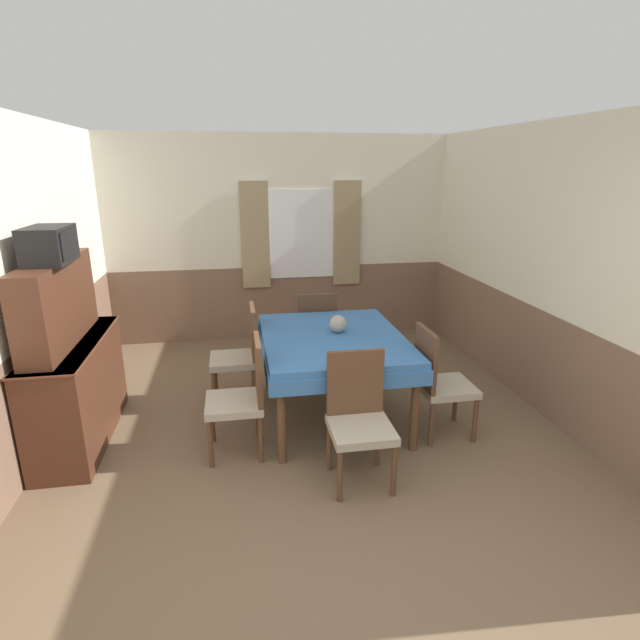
{
  "coord_description": "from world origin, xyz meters",
  "views": [
    {
      "loc": [
        -0.59,
        -1.85,
        2.21
      ],
      "look_at": [
        0.12,
        2.22,
        0.93
      ],
      "focal_mm": 28.0,
      "sensor_mm": 36.0,
      "label": 1
    }
  ],
  "objects_px": {
    "sideboard": "(72,368)",
    "vase": "(338,324)",
    "chair_left_far": "(241,352)",
    "chair_right_near": "(438,379)",
    "chair_head_window": "(316,331)",
    "dining_table": "(333,347)",
    "tv": "(49,245)",
    "chair_head_near": "(359,415)",
    "chair_left_near": "(243,394)"
  },
  "relations": [
    {
      "from": "sideboard",
      "to": "chair_right_near",
      "type": "bearing_deg",
      "value": -8.21
    },
    {
      "from": "chair_left_far",
      "to": "vase",
      "type": "distance_m",
      "value": 1.01
    },
    {
      "from": "dining_table",
      "to": "chair_head_window",
      "type": "relative_size",
      "value": 1.63
    },
    {
      "from": "chair_head_window",
      "to": "chair_right_near",
      "type": "xyz_separation_m",
      "value": [
        0.81,
        -1.42,
        0.0
      ]
    },
    {
      "from": "sideboard",
      "to": "vase",
      "type": "xyz_separation_m",
      "value": [
        2.22,
        0.12,
        0.22
      ]
    },
    {
      "from": "dining_table",
      "to": "tv",
      "type": "bearing_deg",
      "value": -176.26
    },
    {
      "from": "chair_left_near",
      "to": "tv",
      "type": "distance_m",
      "value": 1.8
    },
    {
      "from": "chair_right_near",
      "to": "dining_table",
      "type": "bearing_deg",
      "value": -119.89
    },
    {
      "from": "chair_right_near",
      "to": "chair_head_near",
      "type": "relative_size",
      "value": 1.0
    },
    {
      "from": "chair_left_far",
      "to": "tv",
      "type": "distance_m",
      "value": 1.87
    },
    {
      "from": "chair_left_far",
      "to": "sideboard",
      "type": "relative_size",
      "value": 0.62
    },
    {
      "from": "chair_left_far",
      "to": "chair_right_near",
      "type": "distance_m",
      "value": 1.86
    },
    {
      "from": "dining_table",
      "to": "chair_left_far",
      "type": "height_order",
      "value": "chair_left_far"
    },
    {
      "from": "tv",
      "to": "chair_right_near",
      "type": "bearing_deg",
      "value": -6.24
    },
    {
      "from": "dining_table",
      "to": "tv",
      "type": "relative_size",
      "value": 3.29
    },
    {
      "from": "vase",
      "to": "chair_left_far",
      "type": "bearing_deg",
      "value": 156.23
    },
    {
      "from": "sideboard",
      "to": "chair_left_far",
      "type": "bearing_deg",
      "value": 20.26
    },
    {
      "from": "dining_table",
      "to": "chair_left_far",
      "type": "distance_m",
      "value": 0.95
    },
    {
      "from": "dining_table",
      "to": "chair_right_near",
      "type": "bearing_deg",
      "value": -29.89
    },
    {
      "from": "dining_table",
      "to": "tv",
      "type": "height_order",
      "value": "tv"
    },
    {
      "from": "chair_left_near",
      "to": "vase",
      "type": "xyz_separation_m",
      "value": [
        0.87,
        0.55,
        0.36
      ]
    },
    {
      "from": "vase",
      "to": "chair_left_near",
      "type": "bearing_deg",
      "value": -147.83
    },
    {
      "from": "vase",
      "to": "chair_right_near",
      "type": "bearing_deg",
      "value": -36.17
    },
    {
      "from": "chair_right_near",
      "to": "tv",
      "type": "bearing_deg",
      "value": -96.24
    },
    {
      "from": "chair_head_window",
      "to": "sideboard",
      "type": "height_order",
      "value": "sideboard"
    },
    {
      "from": "chair_left_near",
      "to": "sideboard",
      "type": "height_order",
      "value": "sideboard"
    },
    {
      "from": "tv",
      "to": "sideboard",
      "type": "bearing_deg",
      "value": 94.81
    },
    {
      "from": "chair_left_far",
      "to": "vase",
      "type": "xyz_separation_m",
      "value": [
        0.87,
        -0.38,
        0.36
      ]
    },
    {
      "from": "dining_table",
      "to": "chair_left_near",
      "type": "xyz_separation_m",
      "value": [
        -0.81,
        -0.46,
        -0.17
      ]
    },
    {
      "from": "chair_head_near",
      "to": "vase",
      "type": "height_order",
      "value": "chair_head_near"
    },
    {
      "from": "chair_left_near",
      "to": "vase",
      "type": "height_order",
      "value": "chair_left_near"
    },
    {
      "from": "chair_left_near",
      "to": "tv",
      "type": "bearing_deg",
      "value": 76.48
    },
    {
      "from": "chair_left_near",
      "to": "chair_head_near",
      "type": "distance_m",
      "value": 0.95
    },
    {
      "from": "chair_head_window",
      "to": "sideboard",
      "type": "relative_size",
      "value": 0.62
    },
    {
      "from": "chair_left_far",
      "to": "tv",
      "type": "bearing_deg",
      "value": 114.19
    },
    {
      "from": "chair_head_window",
      "to": "chair_left_far",
      "type": "distance_m",
      "value": 0.95
    },
    {
      "from": "chair_head_near",
      "to": "chair_left_near",
      "type": "bearing_deg",
      "value": -31.45
    },
    {
      "from": "dining_table",
      "to": "tv",
      "type": "distance_m",
      "value": 2.37
    },
    {
      "from": "chair_right_near",
      "to": "chair_head_window",
      "type": "bearing_deg",
      "value": -150.41
    },
    {
      "from": "chair_left_far",
      "to": "chair_left_near",
      "type": "bearing_deg",
      "value": -180.0
    },
    {
      "from": "chair_head_window",
      "to": "dining_table",
      "type": "bearing_deg",
      "value": -90.0
    },
    {
      "from": "chair_head_window",
      "to": "vase",
      "type": "xyz_separation_m",
      "value": [
        0.06,
        -0.88,
        0.36
      ]
    },
    {
      "from": "tv",
      "to": "vase",
      "type": "height_order",
      "value": "tv"
    },
    {
      "from": "chair_head_near",
      "to": "sideboard",
      "type": "distance_m",
      "value": 2.36
    },
    {
      "from": "chair_right_near",
      "to": "vase",
      "type": "height_order",
      "value": "chair_right_near"
    },
    {
      "from": "chair_right_near",
      "to": "chair_left_near",
      "type": "xyz_separation_m",
      "value": [
        -1.62,
        0.0,
        0.0
      ]
    },
    {
      "from": "chair_head_near",
      "to": "vase",
      "type": "distance_m",
      "value": 1.1
    },
    {
      "from": "chair_head_window",
      "to": "chair_head_near",
      "type": "height_order",
      "value": "same"
    },
    {
      "from": "chair_right_near",
      "to": "sideboard",
      "type": "height_order",
      "value": "sideboard"
    },
    {
      "from": "chair_right_near",
      "to": "vase",
      "type": "xyz_separation_m",
      "value": [
        -0.75,
        0.55,
        0.36
      ]
    }
  ]
}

